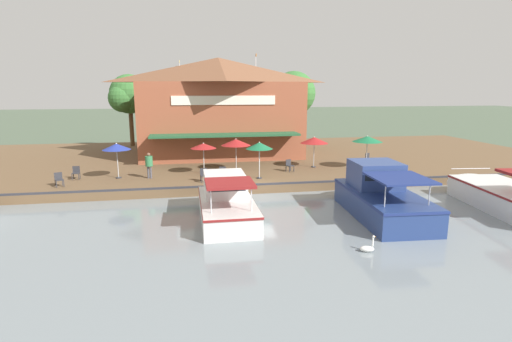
% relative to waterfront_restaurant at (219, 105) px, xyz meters
% --- Properties ---
extents(ground_plane, '(220.00, 220.00, 0.00)m').
position_rel_waterfront_restaurant_xyz_m(ground_plane, '(13.07, 0.99, -4.91)').
color(ground_plane, '#4C5B47').
extents(quay_deck, '(22.00, 56.00, 0.60)m').
position_rel_waterfront_restaurant_xyz_m(quay_deck, '(2.07, 0.99, -4.61)').
color(quay_deck, brown).
rests_on(quay_deck, ground).
extents(quay_edge_fender, '(0.20, 50.40, 0.10)m').
position_rel_waterfront_restaurant_xyz_m(quay_edge_fender, '(12.97, 0.99, -4.26)').
color(quay_edge_fender, '#2D2D33').
rests_on(quay_edge_fender, quay_deck).
extents(waterfront_restaurant, '(12.02, 14.12, 8.84)m').
position_rel_waterfront_restaurant_xyz_m(waterfront_restaurant, '(0.00, 0.00, 0.00)').
color(waterfront_restaurant, brown).
rests_on(waterfront_restaurant, quay_deck).
extents(patio_umbrella_far_corner, '(1.81, 1.81, 2.34)m').
position_rel_waterfront_restaurant_xyz_m(patio_umbrella_far_corner, '(9.46, -7.48, -2.22)').
color(patio_umbrella_far_corner, '#B7B7B7').
rests_on(patio_umbrella_far_corner, quay_deck).
extents(patio_umbrella_back_row, '(2.09, 2.09, 2.32)m').
position_rel_waterfront_restaurant_xyz_m(patio_umbrella_back_row, '(8.32, 0.49, -2.26)').
color(patio_umbrella_back_row, '#B7B7B7').
rests_on(patio_umbrella_back_row, quay_deck).
extents(patio_umbrella_near_quay_edge, '(2.17, 2.17, 2.43)m').
position_rel_waterfront_restaurant_xyz_m(patio_umbrella_near_quay_edge, '(9.15, 10.07, -2.13)').
color(patio_umbrella_near_quay_edge, '#B7B7B7').
rests_on(patio_umbrella_near_quay_edge, quay_deck).
extents(patio_umbrella_mid_patio_right, '(2.06, 2.06, 2.32)m').
position_rel_waterfront_restaurant_xyz_m(patio_umbrella_mid_patio_right, '(8.11, 6.36, -2.27)').
color(patio_umbrella_mid_patio_right, '#B7B7B7').
rests_on(patio_umbrella_mid_patio_right, quay_deck).
extents(patio_umbrella_by_entrance, '(1.75, 1.75, 2.44)m').
position_rel_waterfront_restaurant_xyz_m(patio_umbrella_by_entrance, '(11.14, 1.67, -2.14)').
color(patio_umbrella_by_entrance, '#B7B7B7').
rests_on(patio_umbrella_by_entrance, quay_deck).
extents(patio_umbrella_mid_patio_left, '(1.76, 1.76, 2.18)m').
position_rel_waterfront_restaurant_xyz_m(patio_umbrella_mid_patio_left, '(9.08, -1.85, -2.36)').
color(patio_umbrella_mid_patio_left, '#B7B7B7').
rests_on(patio_umbrella_mid_patio_left, quay_deck).
extents(cafe_chair_beside_entrance, '(0.47, 0.47, 0.85)m').
position_rel_waterfront_restaurant_xyz_m(cafe_chair_beside_entrance, '(11.17, -0.74, -3.83)').
color(cafe_chair_beside_entrance, '#2D2D33').
rests_on(cafe_chair_beside_entrance, quay_deck).
extents(cafe_chair_mid_patio, '(0.50, 0.50, 0.85)m').
position_rel_waterfront_restaurant_xyz_m(cafe_chair_mid_patio, '(11.50, -1.96, -3.83)').
color(cafe_chair_mid_patio, '#2D2D33').
rests_on(cafe_chair_mid_patio, quay_deck).
extents(cafe_chair_under_first_umbrella, '(0.58, 0.58, 0.85)m').
position_rel_waterfront_restaurant_xyz_m(cafe_chair_under_first_umbrella, '(7.62, 10.98, -3.83)').
color(cafe_chair_under_first_umbrella, '#2D2D33').
rests_on(cafe_chair_under_first_umbrella, quay_deck).
extents(cafe_chair_facing_river, '(0.45, 0.45, 0.85)m').
position_rel_waterfront_restaurant_xyz_m(cafe_chair_facing_river, '(9.34, -10.14, -3.83)').
color(cafe_chair_facing_river, '#2D2D33').
rests_on(cafe_chair_facing_river, quay_deck).
extents(cafe_chair_back_row_seat, '(0.59, 0.59, 0.85)m').
position_rel_waterfront_restaurant_xyz_m(cafe_chair_back_row_seat, '(11.25, -10.64, -3.83)').
color(cafe_chair_back_row_seat, '#2D2D33').
rests_on(cafe_chair_back_row_seat, quay_deck).
extents(cafe_chair_far_corner_seat, '(0.58, 0.58, 0.85)m').
position_rel_waterfront_restaurant_xyz_m(cafe_chair_far_corner_seat, '(9.30, 4.18, -3.83)').
color(cafe_chair_far_corner_seat, '#2D2D33').
rests_on(cafe_chair_far_corner_seat, quay_deck).
extents(person_at_quay_edge, '(0.48, 0.48, 1.70)m').
position_rel_waterfront_restaurant_xyz_m(person_at_quay_edge, '(9.86, -5.45, -3.24)').
color(person_at_quay_edge, '#4C4C56').
rests_on(person_at_quay_edge, quay_deck).
extents(motorboat_distant_upstream, '(7.93, 3.35, 2.61)m').
position_rel_waterfront_restaurant_xyz_m(motorboat_distant_upstream, '(17.68, 6.68, -3.92)').
color(motorboat_distant_upstream, navy).
rests_on(motorboat_distant_upstream, river_water).
extents(motorboat_second_along, '(6.78, 2.57, 2.26)m').
position_rel_waterfront_restaurant_xyz_m(motorboat_second_along, '(17.05, -1.14, -4.03)').
color(motorboat_second_along, silver).
rests_on(motorboat_second_along, river_water).
extents(motorboat_nearest_quay, '(8.43, 3.90, 2.35)m').
position_rel_waterfront_restaurant_xyz_m(motorboat_nearest_quay, '(17.89, 13.88, -4.15)').
color(motorboat_nearest_quay, silver).
rests_on(motorboat_nearest_quay, river_water).
extents(swan, '(0.41, 0.63, 0.69)m').
position_rel_waterfront_restaurant_xyz_m(swan, '(22.51, 3.94, -4.68)').
color(swan, white).
rests_on(swan, river_water).
extents(tree_downstream_bank, '(4.69, 4.47, 7.53)m').
position_rel_waterfront_restaurant_xyz_m(tree_downstream_bank, '(-3.62, 7.77, 0.86)').
color(tree_downstream_bank, brown).
rests_on(tree_downstream_bank, quay_deck).
extents(tree_behind_restaurant, '(4.13, 3.93, 7.21)m').
position_rel_waterfront_restaurant_xyz_m(tree_behind_restaurant, '(-5.79, -8.63, 0.81)').
color(tree_behind_restaurant, brown).
rests_on(tree_behind_restaurant, quay_deck).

